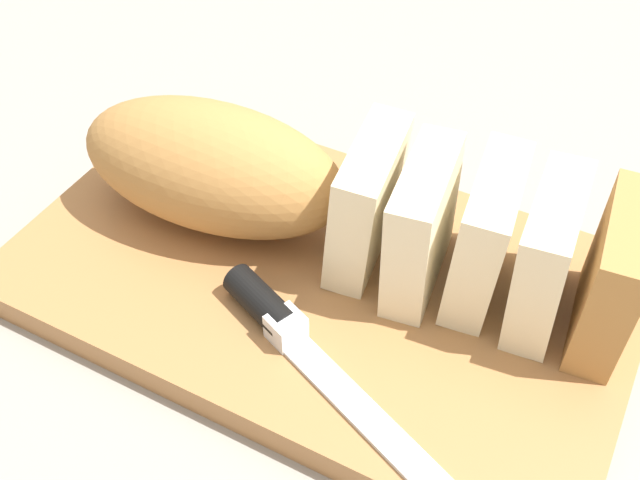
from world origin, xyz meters
name	(u,v)px	position (x,y,z in m)	size (l,w,h in m)	color
ground_plane	(320,292)	(0.00, 0.00, 0.00)	(3.00, 3.00, 0.00)	gray
cutting_board	(320,282)	(0.00, 0.00, 0.01)	(0.42, 0.25, 0.02)	#9E6B3D
bread_loaf	(319,195)	(-0.01, 0.02, 0.07)	(0.39, 0.12, 0.09)	#A8753D
bread_knife	(300,343)	(0.02, -0.07, 0.03)	(0.25, 0.13, 0.02)	silver
crumb_near_knife	(403,249)	(0.04, 0.04, 0.02)	(0.00, 0.00, 0.00)	tan
crumb_near_loaf	(369,212)	(0.01, 0.07, 0.03)	(0.01, 0.01, 0.01)	tan
crumb_stray_left	(245,290)	(-0.04, -0.04, 0.02)	(0.00, 0.00, 0.00)	tan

